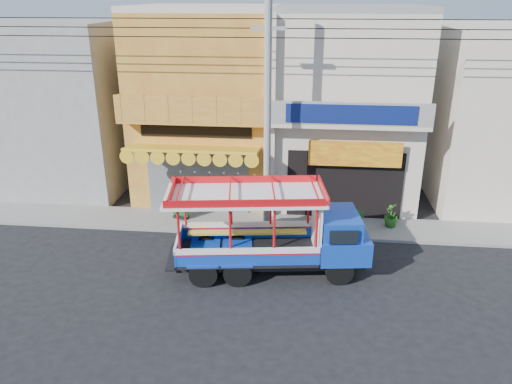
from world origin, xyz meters
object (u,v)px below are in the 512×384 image
Objects in this scene: potted_plant_c at (391,215)px; green_sign at (181,208)px; songthaew_truck at (284,232)px; potted_plant_b at (359,222)px; utility_pole at (272,105)px.

green_sign is at bearing -66.42° from potted_plant_c.
songthaew_truck reaches higher than green_sign.
songthaew_truck is 5.50m from potted_plant_c.
potted_plant_c is at bearing -114.69° from potted_plant_b.
potted_plant_b is at bearing 46.93° from songthaew_truck.
utility_pole is at bearing -12.56° from green_sign.
potted_plant_b is (7.10, -0.64, -0.00)m from green_sign.
utility_pole is 4.17× the size of songthaew_truck.
utility_pole is 5.88m from green_sign.
potted_plant_b is 0.91× the size of potted_plant_c.
utility_pole is 4.54m from songthaew_truck.
songthaew_truck is at bearing -39.20° from green_sign.
potted_plant_c is at bearing 11.01° from utility_pole.
potted_plant_b is 1.49m from potted_plant_c.
utility_pole is at bearing 103.14° from songthaew_truck.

